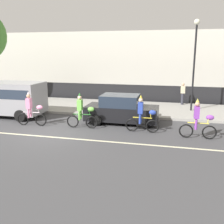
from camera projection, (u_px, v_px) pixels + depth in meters
name	position (u px, v px, depth m)	size (l,w,h in m)	color
ground_plane	(50.00, 133.00, 13.17)	(80.00, 80.00, 0.00)	#424244
road_centre_line	(45.00, 136.00, 12.70)	(36.00, 0.14, 0.01)	beige
sidewalk_curb	(90.00, 106.00, 19.31)	(60.00, 5.00, 0.15)	#9E9B93
fence_line	(101.00, 92.00, 21.91)	(40.00, 0.08, 1.40)	black
building_backdrop	(104.00, 61.00, 30.03)	(28.00, 8.00, 5.96)	beige
parade_cyclist_pink	(31.00, 111.00, 14.41)	(1.72, 0.50, 1.92)	black
parade_cyclist_lime	(82.00, 113.00, 13.95)	(1.72, 0.50, 1.92)	black
parade_cyclist_cobalt	(143.00, 116.00, 13.23)	(1.72, 0.50, 1.92)	black
parade_cyclist_purple	(199.00, 121.00, 12.24)	(1.72, 0.50, 1.92)	black
parked_van_grey	(5.00, 96.00, 16.43)	(5.00, 2.22, 2.18)	#99999E
parked_car_black	(121.00, 110.00, 14.92)	(4.10, 1.92, 1.64)	black
street_lamp_post	(195.00, 52.00, 16.80)	(0.36, 0.36, 5.86)	black
pedestrian_onlooker	(183.00, 93.00, 19.41)	(0.32, 0.20, 1.62)	#33333D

